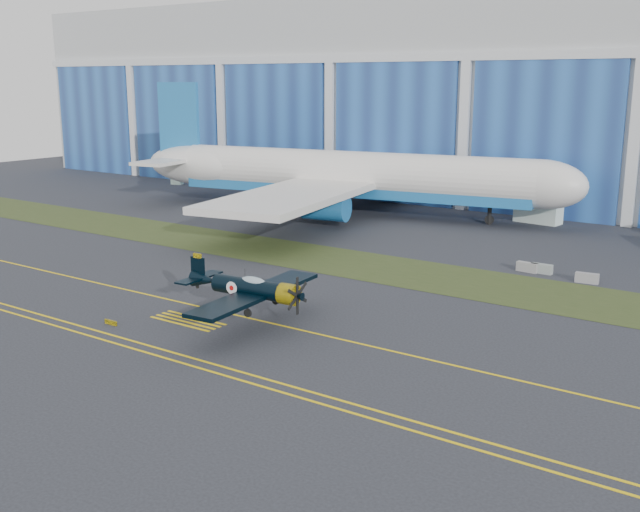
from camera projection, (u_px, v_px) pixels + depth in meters
The scene contains 14 objects.
ground at pixel (456, 337), 52.33m from camera, with size 260.00×260.00×0.00m, color #2D2F36.
grass_median at pixel (526, 291), 63.51m from camera, with size 260.00×10.00×0.02m, color #475128.
taxiway_centreline at pixel (423, 358), 48.34m from camera, with size 200.00×0.20×0.02m, color yellow.
edge_line_near at pixel (343, 410), 40.75m from camera, with size 80.00×0.20×0.02m, color yellow.
edge_line_far at pixel (353, 404), 41.54m from camera, with size 80.00×0.20×0.02m, color yellow.
hold_short_ladder at pixel (188, 321), 55.86m from camera, with size 6.00×2.40×0.02m, color yellow, non-canonical shape.
guard_board_left at pixel (111, 322), 54.93m from camera, with size 1.20×0.15×0.35m, color yellow.
warbird at pixel (249, 288), 53.86m from camera, with size 11.96×14.05×3.93m.
jetliner at pixel (351, 124), 98.11m from camera, with size 76.79×68.41×23.68m.
shipping_container at pixel (538, 213), 93.81m from camera, with size 5.68×2.27×2.46m, color white.
cart at pixel (177, 181), 128.48m from camera, with size 1.91×1.14×1.14m, color silver.
barrier_a at pixel (527, 267), 69.99m from camera, with size 2.00×0.60×0.90m, color gray.
barrier_b at pixel (542, 269), 69.42m from camera, with size 2.00×0.60×0.90m, color gray.
barrier_c at pixel (587, 278), 66.13m from camera, with size 2.00×0.60×0.90m, color gray.
Camera 1 is at (20.51, -46.18, 17.57)m, focal length 42.00 mm.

